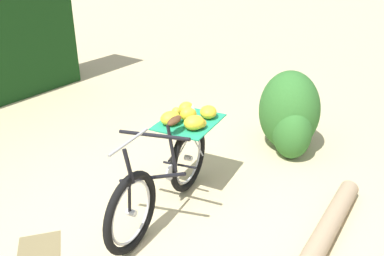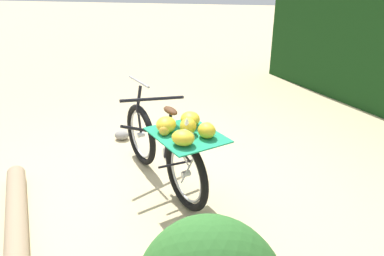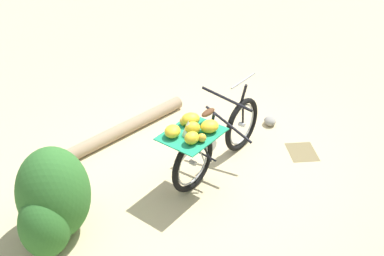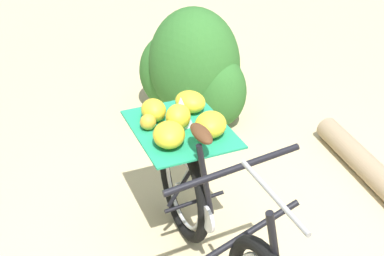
% 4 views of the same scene
% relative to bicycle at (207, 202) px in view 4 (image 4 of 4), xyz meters
% --- Properties ---
extents(bicycle, '(1.51, 1.43, 1.03)m').
position_rel_bicycle_xyz_m(bicycle, '(0.00, 0.00, 0.00)').
color(bicycle, black).
rests_on(bicycle, ground_plane).
extents(shrub_cluster, '(1.07, 0.73, 1.01)m').
position_rel_bicycle_xyz_m(shrub_cluster, '(-0.86, 1.71, -0.06)').
color(shrub_cluster, '#2D6628').
rests_on(shrub_cluster, ground_plane).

